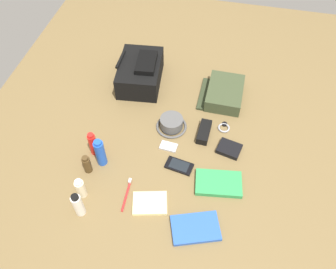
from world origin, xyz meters
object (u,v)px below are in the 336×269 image
backpack (140,72)px  wristwatch (224,127)px  toothpaste_tube (78,205)px  wallet (229,148)px  bucket_hat (172,124)px  paperback_novel (195,228)px  sunscreen_spray (93,144)px  media_player (169,146)px  travel_guidebook (218,183)px  toiletry_pouch (224,93)px  deodorant_spray (100,153)px  cell_phone (179,166)px  lotion_bottle (81,188)px  sunglasses_case (204,132)px  cologne_bottle (87,164)px  toothbrush (127,193)px  notepad (149,203)px

backpack → wristwatch: 0.57m
toothpaste_tube → wallet: bearing=-51.4°
bucket_hat → paperback_novel: bearing=-157.8°
sunscreen_spray → media_player: size_ratio=1.61×
toothpaste_tube → travel_guidebook: 0.63m
toiletry_pouch → wristwatch: toiletry_pouch is taller
backpack → wallet: size_ratio=3.14×
deodorant_spray → travel_guidebook: bearing=-90.2°
cell_phone → wallet: size_ratio=1.26×
lotion_bottle → toothpaste_tube: bearing=-163.9°
media_player → wallet: bearing=-80.4°
travel_guidebook → lotion_bottle: bearing=107.2°
wallet → toiletry_pouch: bearing=24.8°
sunglasses_case → media_player: bearing=129.3°
paperback_novel → backpack: bearing=29.4°
cologne_bottle → toothbrush: 0.23m
cologne_bottle → deodorant_spray: bearing=-40.7°
backpack → wristwatch: backpack is taller
travel_guidebook → notepad: 0.33m
cologne_bottle → toothpaste_tube: bearing=-168.3°
notepad → toiletry_pouch: bearing=-32.1°
deodorant_spray → cell_phone: (0.05, -0.36, -0.07)m
cologne_bottle → deodorant_spray: deodorant_spray is taller
lotion_bottle → travel_guidebook: 0.62m
deodorant_spray → paperback_novel: bearing=-115.6°
sunscreen_spray → sunglasses_case: 0.55m
lotion_bottle → toothbrush: (0.05, -0.19, -0.05)m
toothbrush → paperback_novel: bearing=-106.9°
bucket_hat → cell_phone: (-0.23, -0.08, -0.02)m
travel_guidebook → notepad: size_ratio=1.50×
cologne_bottle → cell_phone: (0.11, -0.41, -0.04)m
deodorant_spray → cell_phone: bearing=-81.4°
bucket_hat → lotion_bottle: size_ratio=1.40×
backpack → wallet: backpack is taller
lotion_bottle → paperback_novel: size_ratio=0.49×
cell_phone → sunglasses_case: bearing=-21.1°
toothbrush → media_player: bearing=-23.6°
toiletry_pouch → cologne_bottle: bearing=137.4°
media_player → wallet: size_ratio=0.80×
lotion_bottle → deodorant_spray: size_ratio=0.69×
toiletry_pouch → notepad: (-0.72, 0.24, -0.03)m
lotion_bottle → wallet: size_ratio=1.03×
deodorant_spray → sunscreen_spray: deodorant_spray is taller
cell_phone → wallet: 0.27m
toiletry_pouch → travel_guidebook: 0.56m
travel_guidebook → media_player: travel_guidebook is taller
toiletry_pouch → cell_phone: toiletry_pouch is taller
sunscreen_spray → media_player: (0.11, -0.34, -0.06)m
travel_guidebook → bucket_hat: bearing=44.2°
wristwatch → wallet: bearing=-162.5°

